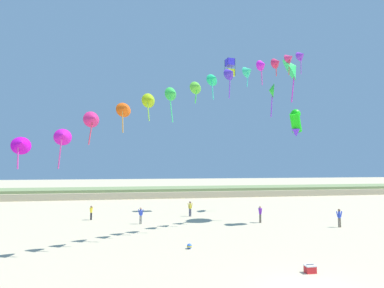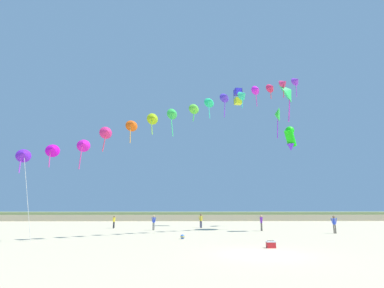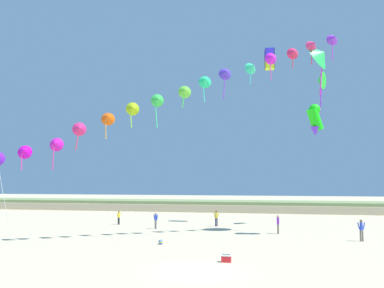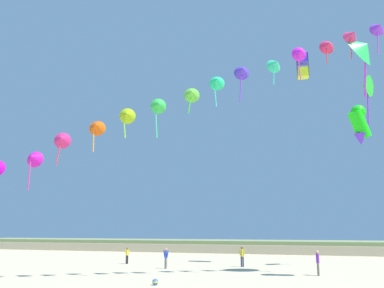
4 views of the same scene
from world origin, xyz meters
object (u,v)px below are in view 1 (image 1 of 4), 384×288
(large_kite_high_solo, at_px, (296,122))
(large_kite_outer_drift, at_px, (271,91))
(person_near_left, at_px, (91,212))
(person_near_right, at_px, (190,208))
(person_mid_center, at_px, (260,213))
(person_far_right, at_px, (141,214))
(large_kite_low_lead, at_px, (293,68))
(person_far_left, at_px, (339,217))
(large_kite_mid_trail, at_px, (230,68))
(beach_cooler, at_px, (310,269))
(beach_ball, at_px, (189,246))

(large_kite_high_solo, distance_m, large_kite_outer_drift, 10.33)
(person_near_left, bearing_deg, person_near_right, 2.60)
(person_mid_center, relative_size, person_far_right, 1.03)
(person_near_right, relative_size, large_kite_low_lead, 0.33)
(person_near_right, bearing_deg, person_far_left, -32.92)
(person_near_right, bearing_deg, large_kite_high_solo, -33.33)
(large_kite_mid_trail, bearing_deg, beach_cooler, -95.95)
(person_near_left, relative_size, beach_cooler, 2.64)
(person_far_left, bearing_deg, person_mid_center, 152.45)
(large_kite_low_lead, height_order, beach_ball, large_kite_low_lead)
(large_kite_mid_trail, distance_m, beach_ball, 25.97)
(person_near_right, xyz_separation_m, person_far_right, (-5.62, -3.63, -0.04))
(person_mid_center, relative_size, large_kite_low_lead, 0.33)
(person_near_right, distance_m, large_kite_mid_trail, 18.96)
(person_far_right, distance_m, beach_ball, 10.25)
(person_far_left, bearing_deg, person_near_left, 161.65)
(beach_ball, bearing_deg, large_kite_low_lead, 33.87)
(large_kite_outer_drift, bearing_deg, person_mid_center, -123.68)
(large_kite_low_lead, bearing_deg, person_far_left, -58.65)
(person_far_right, height_order, large_kite_outer_drift, large_kite_outer_drift)
(large_kite_low_lead, height_order, beach_cooler, large_kite_low_lead)
(person_far_left, bearing_deg, beach_ball, -162.35)
(large_kite_high_solo, bearing_deg, person_near_left, 163.90)
(person_near_left, xyz_separation_m, person_far_left, (23.91, -7.93, 0.12))
(person_mid_center, xyz_separation_m, beach_ball, (-8.71, -8.25, -0.81))
(beach_ball, bearing_deg, beach_cooler, -45.11)
(person_near_left, height_order, person_near_right, person_near_right)
(person_far_left, distance_m, large_kite_high_solo, 10.02)
(large_kite_mid_trail, bearing_deg, large_kite_low_lead, -57.26)
(person_near_left, xyz_separation_m, person_far_right, (5.27, -3.14, 0.08))
(person_far_right, height_order, beach_ball, person_far_right)
(person_mid_center, distance_m, person_far_right, 12.18)
(person_far_right, height_order, large_kite_high_solo, large_kite_high_solo)
(person_far_left, relative_size, large_kite_mid_trail, 0.73)
(large_kite_low_lead, bearing_deg, beach_ball, -146.13)
(large_kite_low_lead, relative_size, beach_ball, 14.45)
(large_kite_mid_trail, bearing_deg, large_kite_high_solo, -66.88)
(person_mid_center, bearing_deg, beach_ball, -136.53)
(person_near_left, xyz_separation_m, large_kite_outer_drift, (22.17, 2.67, 14.88))
(person_mid_center, relative_size, beach_ball, 4.72)
(person_near_left, distance_m, person_mid_center, 17.96)
(large_kite_low_lead, xyz_separation_m, beach_cooler, (-7.15, -14.45, -16.37))
(person_near_left, xyz_separation_m, beach_cooler, (14.43, -18.56, -0.67))
(person_far_left, bearing_deg, person_far_right, 165.57)
(large_kite_high_solo, relative_size, beach_ball, 7.77)
(person_mid_center, bearing_deg, person_near_left, 165.41)
(large_kite_mid_trail, xyz_separation_m, beach_ball, (-8.06, -16.21, -18.61))
(large_kite_mid_trail, height_order, beach_cooler, large_kite_mid_trail)
(person_far_left, bearing_deg, large_kite_high_solo, 148.41)
(person_near_left, relative_size, large_kite_low_lead, 0.29)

